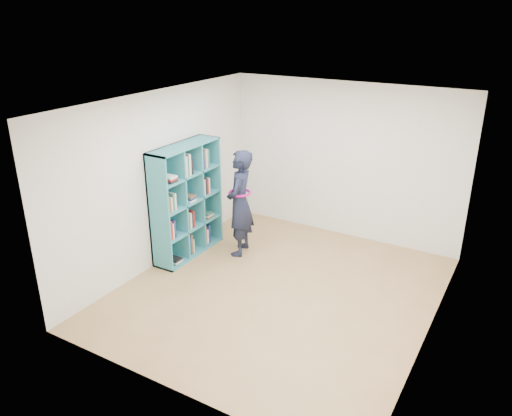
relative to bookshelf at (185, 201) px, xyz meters
The scene contains 9 objects.
floor 2.05m from the bookshelf, ahead, with size 4.50×4.50×0.00m, color #9A7246.
ceiling 2.53m from the bookshelf, ahead, with size 4.50×4.50×0.00m, color white.
wall_left 0.56m from the bookshelf, 118.37° to the right, with size 0.02×4.50×2.60m, color silver.
wall_right 3.86m from the bookshelf, ahead, with size 0.02×4.50×2.60m, color silver.
wall_back 2.69m from the bookshelf, 46.56° to the left, with size 4.00×0.02×2.60m, color silver.
wall_front 3.18m from the bookshelf, 54.61° to the right, with size 4.00×0.02×2.60m, color silver.
bookshelf is the anchor object (origin of this frame).
person 0.85m from the bookshelf, 29.92° to the left, with size 0.56×0.70×1.69m.
smartphone 0.74m from the bookshelf, 38.08° to the left, with size 0.04×0.09×0.14m.
Camera 1 is at (2.75, -5.33, 3.66)m, focal length 35.00 mm.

